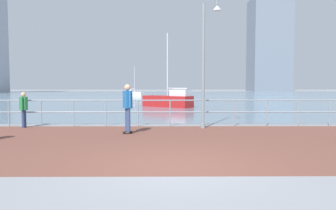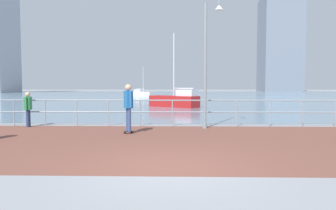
% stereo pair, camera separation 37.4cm
% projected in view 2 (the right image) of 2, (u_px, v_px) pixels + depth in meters
% --- Properties ---
extents(ground, '(220.00, 220.00, 0.00)m').
position_uv_depth(ground, '(175.00, 98.00, 46.65)').
color(ground, gray).
extents(brick_paving, '(28.00, 7.59, 0.01)m').
position_uv_depth(brick_paving, '(171.00, 142.00, 9.84)').
color(brick_paving, brown).
rests_on(brick_paving, ground).
extents(harbor_water, '(180.00, 88.00, 0.00)m').
position_uv_depth(harbor_water, '(175.00, 95.00, 58.53)').
color(harbor_water, '#6B899E').
rests_on(harbor_water, ground).
extents(waterfront_railing, '(25.25, 0.06, 1.16)m').
position_uv_depth(waterfront_railing, '(172.00, 108.00, 13.58)').
color(waterfront_railing, '#8C99A3').
rests_on(waterfront_railing, ground).
extents(lamppost, '(0.80, 0.42, 5.71)m').
position_uv_depth(lamppost, '(209.00, 52.00, 12.76)').
color(lamppost, gray).
rests_on(lamppost, ground).
extents(skateboarder, '(0.40, 0.52, 1.82)m').
position_uv_depth(skateboarder, '(128.00, 104.00, 11.48)').
color(skateboarder, black).
rests_on(skateboarder, ground).
extents(bystander, '(0.28, 0.56, 1.50)m').
position_uv_depth(bystander, '(28.00, 107.00, 13.39)').
color(bystander, navy).
rests_on(bystander, ground).
extents(sailboat_red, '(3.61, 2.89, 5.04)m').
position_uv_depth(sailboat_red, '(143.00, 94.00, 53.58)').
color(sailboat_red, white).
rests_on(sailboat_red, ground).
extents(sailboat_navy, '(4.34, 3.69, 6.16)m').
position_uv_depth(sailboat_navy, '(175.00, 100.00, 26.21)').
color(sailboat_navy, '#B21E1E').
rests_on(sailboat_navy, ground).
extents(tower_steel, '(12.48, 11.10, 32.88)m').
position_uv_depth(tower_steel, '(280.00, 44.00, 103.78)').
color(tower_steel, slate).
rests_on(tower_steel, ground).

